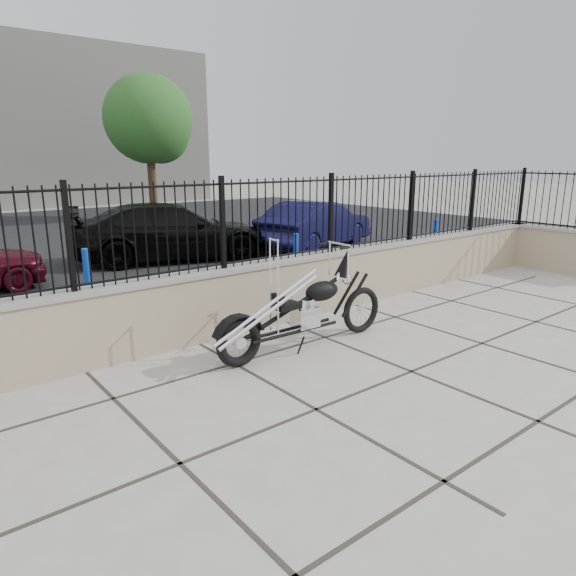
% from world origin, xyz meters
% --- Properties ---
extents(ground_plane, '(90.00, 90.00, 0.00)m').
position_xyz_m(ground_plane, '(0.00, 0.00, 0.00)').
color(ground_plane, '#99968E').
rests_on(ground_plane, ground).
extents(parking_lot, '(30.00, 30.00, 0.00)m').
position_xyz_m(parking_lot, '(0.00, 12.50, 0.00)').
color(parking_lot, black).
rests_on(parking_lot, ground).
extents(retaining_wall, '(14.00, 0.36, 0.96)m').
position_xyz_m(retaining_wall, '(0.00, 2.50, 0.48)').
color(retaining_wall, gray).
rests_on(retaining_wall, ground_plane).
extents(wall_return, '(0.36, 2.50, 0.96)m').
position_xyz_m(wall_return, '(6.85, 1.30, 0.48)').
color(wall_return, gray).
rests_on(wall_return, ground_plane).
extents(iron_fence, '(14.00, 0.08, 1.20)m').
position_xyz_m(iron_fence, '(0.00, 2.50, 1.56)').
color(iron_fence, black).
rests_on(iron_fence, retaining_wall).
extents(fence_return, '(0.08, 2.30, 1.20)m').
position_xyz_m(fence_return, '(6.85, 1.30, 1.56)').
color(fence_return, black).
rests_on(fence_return, wall_return).
extents(chopper_motorcycle, '(2.56, 0.51, 1.53)m').
position_xyz_m(chopper_motorcycle, '(-0.53, 1.37, 0.77)').
color(chopper_motorcycle, black).
rests_on(chopper_motorcycle, ground_plane).
extents(car_black, '(5.10, 3.21, 1.38)m').
position_xyz_m(car_black, '(0.89, 7.97, 0.69)').
color(car_black, black).
rests_on(car_black, parking_lot).
extents(car_blue, '(4.17, 2.43, 1.30)m').
position_xyz_m(car_blue, '(4.70, 6.99, 0.65)').
color(car_blue, '#10103A').
rests_on(car_blue, parking_lot).
extents(bollard_a, '(0.13, 0.13, 1.03)m').
position_xyz_m(bollard_a, '(-2.13, 4.87, 0.51)').
color(bollard_a, blue).
rests_on(bollard_a, ground_plane).
extents(bollard_b, '(0.13, 0.13, 0.88)m').
position_xyz_m(bollard_b, '(2.21, 4.83, 0.44)').
color(bollard_b, blue).
rests_on(bollard_b, ground_plane).
extents(bollard_c, '(0.12, 0.12, 0.92)m').
position_xyz_m(bollard_c, '(6.35, 4.31, 0.46)').
color(bollard_c, '#0E24DB').
rests_on(bollard_c, ground_plane).
extents(tree_right, '(3.40, 3.40, 5.74)m').
position_xyz_m(tree_right, '(4.14, 16.22, 4.02)').
color(tree_right, '#382619').
rests_on(tree_right, ground_plane).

